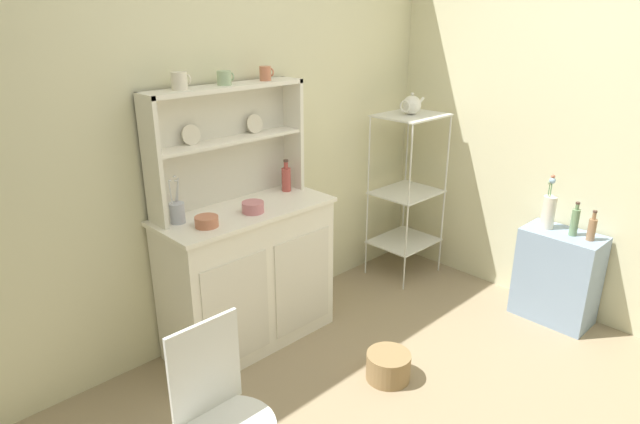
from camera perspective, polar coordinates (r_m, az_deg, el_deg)
wall_back at (r=3.29m, az=-8.76°, el=8.39°), size 3.84×0.05×2.50m
wall_right at (r=3.69m, az=29.52°, el=7.27°), size 0.05×3.84×2.50m
hutch_cabinet at (r=3.28m, az=-7.47°, el=-6.58°), size 1.04×0.45×0.86m
hutch_shelf_unit at (r=3.13m, az=-9.98°, el=7.89°), size 0.97×0.18×0.68m
bakers_rack at (r=4.06m, az=9.11°, el=3.10°), size 0.47×0.39×1.23m
side_shelf_blue at (r=3.87m, az=23.57°, el=-6.19°), size 0.28×0.48×0.61m
wire_chair at (r=2.22m, az=-10.51°, el=-19.42°), size 0.36×0.36×0.85m
floor_basket at (r=3.15m, az=7.16°, el=-15.71°), size 0.25×0.25×0.16m
cup_cream_0 at (r=2.90m, az=-14.48°, el=13.14°), size 0.09×0.08×0.09m
cup_sage_1 at (r=3.04m, az=-9.97°, el=13.65°), size 0.09×0.08×0.08m
cup_terracotta_2 at (r=3.21m, az=-5.72°, el=14.24°), size 0.08×0.07×0.08m
bowl_mixing_large at (r=2.89m, az=-11.78°, el=-0.98°), size 0.12×0.12×0.05m
bowl_floral_medium at (r=3.05m, az=-7.03°, el=0.51°), size 0.12×0.12×0.06m
jam_bottle at (r=3.38m, az=-3.55°, el=3.53°), size 0.06×0.06×0.20m
utensil_jar at (r=2.96m, az=-14.72°, el=0.00°), size 0.08×0.08×0.25m
porcelain_teapot at (r=3.92m, az=9.57°, el=10.99°), size 0.22×0.13×0.15m
flower_vase at (r=3.75m, az=22.81°, el=0.17°), size 0.08×0.08×0.36m
oil_bottle at (r=3.70m, az=25.10°, el=-0.91°), size 0.05×0.05×0.22m
vinegar_bottle at (r=3.68m, az=26.57°, el=-1.56°), size 0.05×0.05×0.19m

